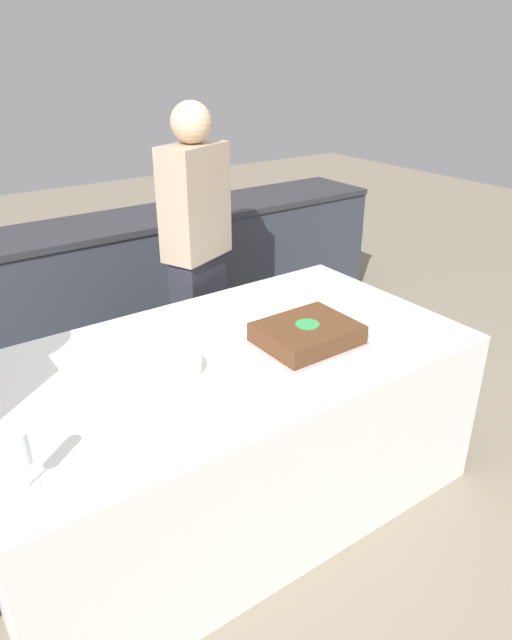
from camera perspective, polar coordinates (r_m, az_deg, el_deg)
name	(u,v)px	position (r m, az deg, el deg)	size (l,w,h in m)	color
ground_plane	(227,494)	(2.84, -2.91, -17.02)	(14.00, 14.00, 0.00)	gray
back_counter	(90,295)	(3.88, -16.31, 2.40)	(4.40, 0.58, 0.92)	#333842
dining_table	(225,428)	(2.59, -3.10, -10.71)	(2.07, 1.13, 0.77)	white
cake	(307,334)	(2.44, 5.12, -1.38)	(0.44, 0.37, 0.09)	#B7B2AD
plate_stack	(173,367)	(2.25, -8.31, -4.64)	(0.23, 0.23, 0.05)	white
wine_glass	(21,451)	(1.76, -22.42, -12.06)	(0.07, 0.07, 0.19)	white
side_plate_near_cake	(273,314)	(2.71, 1.66, 0.61)	(0.18, 0.18, 0.00)	white
side_plate_right_edge	(359,297)	(2.95, 10.22, 2.33)	(0.18, 0.18, 0.00)	white
utensil_pile	(332,382)	(2.17, 7.64, -6.17)	(0.15, 0.09, 0.02)	white
person_cutting_cake	(197,260)	(3.12, -5.87, 6.02)	(0.42, 0.33, 1.69)	#282833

